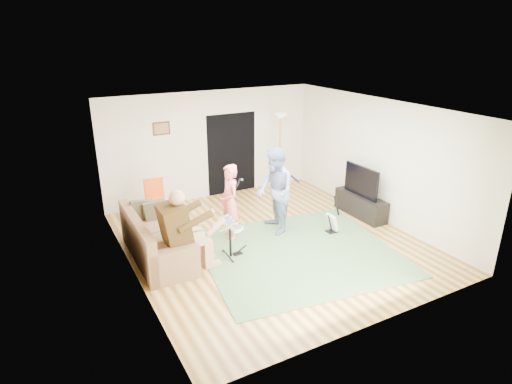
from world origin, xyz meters
TOP-DOWN VIEW (x-y plane):
  - floor at (0.00, 0.00)m, footprint 6.00×6.00m
  - walls at (0.00, 0.00)m, footprint 5.50×6.00m
  - ceiling at (0.00, 0.00)m, footprint 6.00×6.00m
  - window_blinds at (-2.74, 0.20)m, footprint 0.00×2.05m
  - doorway at (0.55, 2.99)m, footprint 2.10×0.00m
  - picture_frame at (-1.25, 2.99)m, footprint 0.42×0.03m
  - area_rug at (0.22, -0.69)m, footprint 4.02×3.72m
  - sofa at (-2.30, 0.47)m, footprint 0.89×2.16m
  - drummer at (-1.85, -0.18)m, footprint 0.99×0.55m
  - drum_kit at (-1.00, -0.18)m, footprint 0.40×0.72m
  - singer at (-0.66, 0.54)m, footprint 0.43×0.61m
  - microphone at (-0.46, 0.54)m, footprint 0.06×0.06m
  - guitarist at (0.30, 0.37)m, footprint 0.83×0.99m
  - guitar_held at (0.50, 0.37)m, footprint 0.24×0.61m
  - guitar_spare at (1.35, -0.26)m, footprint 0.30×0.27m
  - torchiere_lamp at (1.63, 2.36)m, footprint 0.38×0.38m
  - dining_chair at (-1.80, 1.91)m, footprint 0.47×0.49m
  - tv_cabinet at (2.50, 0.16)m, footprint 0.40×1.40m
  - television at (2.45, 0.16)m, footprint 0.06×1.04m

SIDE VIEW (x-z plane):
  - floor at x=0.00m, z-range 0.00..0.00m
  - area_rug at x=0.22m, z-range 0.00..0.02m
  - guitar_spare at x=1.35m, z-range -0.18..0.66m
  - tv_cabinet at x=2.50m, z-range 0.00..0.50m
  - sofa at x=-2.30m, z-range -0.15..0.73m
  - drum_kit at x=-1.00m, z-range -0.05..0.69m
  - dining_chair at x=-1.80m, z-range -0.15..0.88m
  - drummer at x=-1.85m, z-range -0.17..1.36m
  - singer at x=-0.66m, z-range 0.00..1.58m
  - television at x=2.45m, z-range 0.50..1.20m
  - guitarist at x=0.30m, z-range 0.00..1.83m
  - doorway at x=0.55m, z-range 0.00..2.10m
  - microphone at x=-0.46m, z-range 1.06..1.30m
  - guitar_held at x=0.50m, z-range 1.11..1.37m
  - walls at x=0.00m, z-range 0.00..2.70m
  - torchiere_lamp at x=1.63m, z-range 0.39..2.49m
  - window_blinds at x=-2.74m, z-range 0.53..2.58m
  - picture_frame at x=-1.25m, z-range 1.74..2.06m
  - ceiling at x=0.00m, z-range 2.70..2.70m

